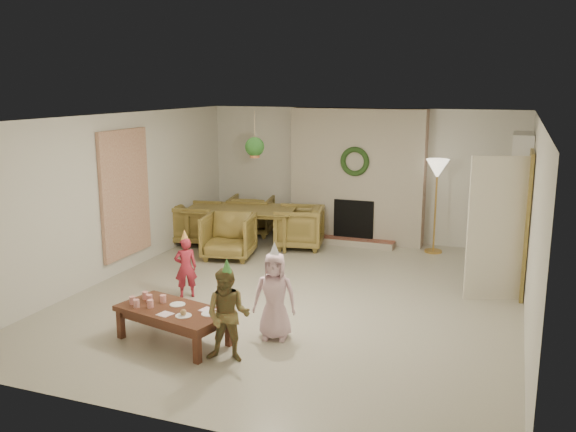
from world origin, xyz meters
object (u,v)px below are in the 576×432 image
at_px(dining_chair_far, 251,215).
at_px(coffee_table_top, 173,311).
at_px(dining_chair_near, 229,236).
at_px(dining_chair_left, 196,223).
at_px(child_pink, 275,296).
at_px(dining_table, 241,227).
at_px(child_plaid, 228,315).
at_px(dining_chair_right, 299,227).
at_px(child_red, 186,268).

bearing_deg(dining_chair_far, coffee_table_top, 93.08).
relative_size(dining_chair_near, coffee_table_top, 0.64).
xyz_separation_m(dining_chair_left, child_pink, (3.01, -3.55, 0.13)).
height_order(dining_table, dining_chair_left, dining_chair_left).
height_order(dining_chair_far, dining_chair_left, same).
height_order(dining_chair_far, child_plaid, child_plaid).
height_order(coffee_table_top, child_pink, child_pink).
relative_size(dining_table, coffee_table_top, 1.50).
relative_size(dining_table, dining_chair_right, 2.34).
relative_size(coffee_table_top, child_plaid, 1.28).
distance_m(dining_chair_near, child_plaid, 3.99).
distance_m(child_red, child_plaid, 2.16).
distance_m(dining_table, dining_chair_near, 0.87).
bearing_deg(dining_chair_far, dining_chair_near, 90.00).
distance_m(dining_chair_right, child_plaid, 4.73).
xyz_separation_m(dining_table, dining_chair_right, (1.07, 0.21, 0.04)).
relative_size(dining_chair_left, child_red, 0.99).
distance_m(dining_chair_right, child_pink, 4.07).
bearing_deg(dining_table, dining_chair_far, 90.00).
bearing_deg(dining_chair_left, dining_table, -90.00).
height_order(coffee_table_top, child_plaid, child_plaid).
bearing_deg(coffee_table_top, dining_chair_far, 117.24).
height_order(dining_chair_left, child_pink, child_pink).
bearing_deg(coffee_table_top, dining_chair_right, 103.68).
relative_size(child_red, child_plaid, 0.83).
bearing_deg(dining_table, coffee_table_top, -86.30).
distance_m(dining_chair_near, child_pink, 3.49).
relative_size(dining_table, dining_chair_far, 2.34).
bearing_deg(dining_chair_far, child_pink, 105.98).
xyz_separation_m(dining_chair_left, dining_chair_right, (1.92, 0.37, 0.00)).
bearing_deg(child_red, child_plaid, 96.21).
bearing_deg(dining_chair_left, child_red, -164.59).
bearing_deg(dining_chair_far, dining_chair_right, 141.34).
relative_size(dining_chair_right, coffee_table_top, 0.64).
relative_size(dining_chair_far, child_red, 0.99).
relative_size(dining_chair_left, dining_chair_right, 1.00).
bearing_deg(dining_chair_left, child_plaid, -158.09).
xyz_separation_m(dining_chair_far, child_plaid, (2.08, -5.30, 0.13)).
xyz_separation_m(child_red, child_plaid, (1.44, -1.61, 0.08)).
bearing_deg(child_plaid, dining_table, 102.33).
xyz_separation_m(dining_chair_far, dining_chair_right, (1.23, -0.65, 0.00)).
relative_size(dining_table, dining_chair_left, 2.34).
bearing_deg(coffee_table_top, child_pink, 39.22).
relative_size(coffee_table_top, child_pink, 1.27).
height_order(dining_chair_near, dining_chair_left, same).
bearing_deg(dining_chair_left, dining_chair_far, -45.00).
relative_size(dining_chair_far, coffee_table_top, 0.64).
bearing_deg(dining_chair_far, dining_chair_left, 45.00).
bearing_deg(dining_chair_near, dining_chair_left, 135.00).
relative_size(coffee_table_top, child_red, 1.54).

